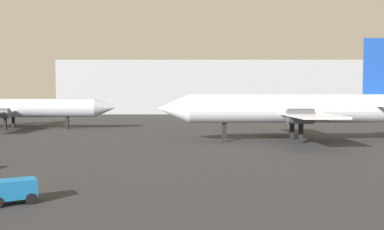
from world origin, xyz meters
The scene contains 4 objects.
airplane_on_taxiway centered at (10.23, 41.38, 3.96)m, with size 31.06×21.96×12.35m.
airplane_distant centered at (-29.43, 58.50, 3.33)m, with size 31.26×25.88×9.03m.
baggage_cart centered at (-11.08, 12.11, 0.76)m, with size 2.73×2.31×1.30m.
terminal_building centered at (9.89, 115.45, 6.98)m, with size 92.40×27.12×13.95m, color #999EA3.
Camera 1 is at (-1.42, -11.43, 6.09)m, focal length 41.41 mm.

